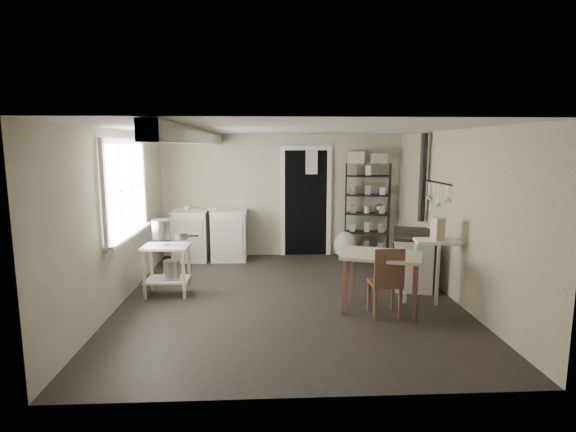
{
  "coord_description": "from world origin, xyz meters",
  "views": [
    {
      "loc": [
        -0.32,
        -5.95,
        2.08
      ],
      "look_at": [
        0.0,
        0.3,
        1.1
      ],
      "focal_mm": 28.0,
      "sensor_mm": 36.0,
      "label": 1
    }
  ],
  "objects_px": {
    "stockpot": "(161,229)",
    "chair": "(385,277)",
    "flour_sack": "(345,246)",
    "work_table": "(381,281)",
    "base_cabinets": "(210,235)",
    "prep_table": "(167,267)",
    "shelf_rack": "(367,207)",
    "stove": "(412,256)"
  },
  "relations": [
    {
      "from": "shelf_rack",
      "to": "flour_sack",
      "type": "height_order",
      "value": "shelf_rack"
    },
    {
      "from": "prep_table",
      "to": "base_cabinets",
      "type": "height_order",
      "value": "base_cabinets"
    },
    {
      "from": "base_cabinets",
      "to": "flour_sack",
      "type": "relative_size",
      "value": 2.78
    },
    {
      "from": "shelf_rack",
      "to": "work_table",
      "type": "relative_size",
      "value": 1.81
    },
    {
      "from": "flour_sack",
      "to": "stockpot",
      "type": "bearing_deg",
      "value": -146.53
    },
    {
      "from": "stockpot",
      "to": "base_cabinets",
      "type": "bearing_deg",
      "value": 77.75
    },
    {
      "from": "stove",
      "to": "work_table",
      "type": "bearing_deg",
      "value": -109.19
    },
    {
      "from": "prep_table",
      "to": "base_cabinets",
      "type": "xyz_separation_m",
      "value": [
        0.36,
        1.97,
        0.06
      ]
    },
    {
      "from": "stove",
      "to": "flour_sack",
      "type": "height_order",
      "value": "stove"
    },
    {
      "from": "base_cabinets",
      "to": "chair",
      "type": "xyz_separation_m",
      "value": [
        2.48,
        -2.87,
        0.02
      ]
    },
    {
      "from": "chair",
      "to": "base_cabinets",
      "type": "bearing_deg",
      "value": 129.99
    },
    {
      "from": "stockpot",
      "to": "work_table",
      "type": "xyz_separation_m",
      "value": [
        2.9,
        -0.75,
        -0.56
      ]
    },
    {
      "from": "chair",
      "to": "work_table",
      "type": "bearing_deg",
      "value": 90.54
    },
    {
      "from": "flour_sack",
      "to": "base_cabinets",
      "type": "bearing_deg",
      "value": 179.47
    },
    {
      "from": "base_cabinets",
      "to": "chair",
      "type": "bearing_deg",
      "value": -48.38
    },
    {
      "from": "stove",
      "to": "flour_sack",
      "type": "xyz_separation_m",
      "value": [
        -0.73,
        1.62,
        -0.2
      ]
    },
    {
      "from": "shelf_rack",
      "to": "flour_sack",
      "type": "bearing_deg",
      "value": -149.32
    },
    {
      "from": "base_cabinets",
      "to": "flour_sack",
      "type": "bearing_deg",
      "value": 0.24
    },
    {
      "from": "shelf_rack",
      "to": "work_table",
      "type": "height_order",
      "value": "shelf_rack"
    },
    {
      "from": "base_cabinets",
      "to": "stove",
      "type": "distance_m",
      "value": 3.62
    },
    {
      "from": "flour_sack",
      "to": "chair",
      "type": "bearing_deg",
      "value": -90.36
    },
    {
      "from": "shelf_rack",
      "to": "chair",
      "type": "distance_m",
      "value": 3.06
    },
    {
      "from": "prep_table",
      "to": "chair",
      "type": "bearing_deg",
      "value": -17.48
    },
    {
      "from": "chair",
      "to": "stockpot",
      "type": "bearing_deg",
      "value": 161.7
    },
    {
      "from": "stove",
      "to": "work_table",
      "type": "relative_size",
      "value": 1.04
    },
    {
      "from": "stockpot",
      "to": "flour_sack",
      "type": "distance_m",
      "value": 3.58
    },
    {
      "from": "prep_table",
      "to": "base_cabinets",
      "type": "distance_m",
      "value": 2.01
    },
    {
      "from": "stockpot",
      "to": "flour_sack",
      "type": "height_order",
      "value": "stockpot"
    },
    {
      "from": "work_table",
      "to": "shelf_rack",
      "type": "bearing_deg",
      "value": 80.96
    },
    {
      "from": "work_table",
      "to": "chair",
      "type": "relative_size",
      "value": 1.11
    },
    {
      "from": "prep_table",
      "to": "stove",
      "type": "distance_m",
      "value": 3.6
    },
    {
      "from": "work_table",
      "to": "chair",
      "type": "height_order",
      "value": "chair"
    },
    {
      "from": "stockpot",
      "to": "work_table",
      "type": "relative_size",
      "value": 0.28
    },
    {
      "from": "stockpot",
      "to": "chair",
      "type": "bearing_deg",
      "value": -17.44
    },
    {
      "from": "stockpot",
      "to": "stove",
      "type": "height_order",
      "value": "stockpot"
    },
    {
      "from": "chair",
      "to": "flour_sack",
      "type": "distance_m",
      "value": 2.86
    },
    {
      "from": "base_cabinets",
      "to": "stove",
      "type": "bearing_deg",
      "value": -26.26
    },
    {
      "from": "base_cabinets",
      "to": "stove",
      "type": "height_order",
      "value": "base_cabinets"
    },
    {
      "from": "stove",
      "to": "chair",
      "type": "height_order",
      "value": "chair"
    },
    {
      "from": "stockpot",
      "to": "chair",
      "type": "height_order",
      "value": "stockpot"
    },
    {
      "from": "base_cabinets",
      "to": "shelf_rack",
      "type": "xyz_separation_m",
      "value": [
        2.93,
        0.12,
        0.49
      ]
    },
    {
      "from": "work_table",
      "to": "flour_sack",
      "type": "bearing_deg",
      "value": 89.53
    }
  ]
}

